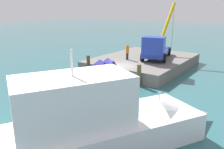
% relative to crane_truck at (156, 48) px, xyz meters
% --- Properties ---
extents(ground, '(200.00, 200.00, 0.00)m').
position_rel_crane_truck_xyz_m(ground, '(4.93, -1.65, -2.55)').
color(ground, '#2D6066').
extents(dock, '(12.68, 9.62, 1.18)m').
position_rel_crane_truck_xyz_m(dock, '(-0.28, -1.65, -1.96)').
color(dock, slate).
rests_on(dock, ground).
extents(crane_truck, '(8.49, 4.05, 6.41)m').
position_rel_crane_truck_xyz_m(crane_truck, '(0.00, 0.00, 0.00)').
color(crane_truck, navy).
rests_on(crane_truck, dock).
extents(dock_worker, '(0.34, 0.34, 1.79)m').
position_rel_crane_truck_xyz_m(dock_worker, '(1.94, -2.63, -0.45)').
color(dock_worker, '#252525').
rests_on(dock_worker, dock).
extents(salvaged_car, '(4.34, 3.74, 3.13)m').
position_rel_crane_truck_xyz_m(salvaged_car, '(7.67, -2.76, -1.88)').
color(salvaged_car, navy).
rests_on(salvaged_car, ground).
extents(moored_yacht, '(14.11, 9.97, 6.49)m').
position_rel_crane_truck_xyz_m(moored_yacht, '(15.36, 5.01, -1.67)').
color(moored_yacht, white).
rests_on(moored_yacht, ground).
extents(piling_near, '(0.36, 0.36, 2.22)m').
position_rel_crane_truck_xyz_m(piling_near, '(6.57, -4.48, -1.44)').
color(piling_near, brown).
rests_on(piling_near, ground).
extents(piling_mid, '(0.30, 0.30, 1.63)m').
position_rel_crane_truck_xyz_m(piling_mid, '(6.38, -1.61, -1.73)').
color(piling_mid, '#4E4228').
rests_on(piling_mid, ground).
extents(piling_far, '(0.38, 0.38, 2.01)m').
position_rel_crane_truck_xyz_m(piling_far, '(6.39, 1.37, -1.54)').
color(piling_far, brown).
rests_on(piling_far, ground).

